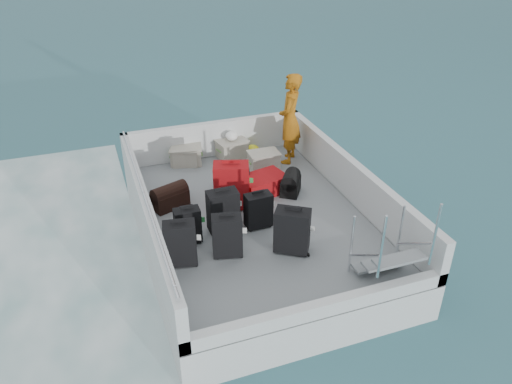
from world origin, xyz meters
The scene contains 22 objects.
ground centered at (0.00, 0.00, 0.00)m, with size 160.00×160.00×0.00m, color #184854.
ferry_hull centered at (0.00, 0.00, 0.30)m, with size 3.60×5.00×0.60m, color silver.
deck centered at (0.00, 0.00, 0.61)m, with size 3.30×4.70×0.02m, color gray.
deck_fittings centered at (0.35, -0.32, 0.99)m, with size 3.60×5.00×0.90m.
suitcase_0 centered at (-1.41, -0.86, 0.96)m, with size 0.44×0.25×0.68m, color black.
suitcase_1 centered at (-1.19, -0.38, 0.91)m, with size 0.38×0.22×0.57m, color black.
suitcase_3 centered at (-0.74, -0.88, 0.94)m, with size 0.42×0.25×0.65m, color black.
suitcase_4 centered at (-0.61, -0.25, 0.96)m, with size 0.47×0.28×0.69m, color black.
suitcase_5 centered at (-0.28, 0.38, 1.01)m, with size 0.57×0.34×0.79m, color #940D0B.
suitcase_6 centered at (0.17, -1.10, 0.96)m, with size 0.50×0.29×0.68m, color black.
suitcase_7 centered at (-0.07, -0.34, 0.91)m, with size 0.41×0.23×0.58m, color black.
suitcase_8 centered at (0.37, 0.65, 0.78)m, with size 0.53×0.80×0.32m, color #940D0B.
duffel_0 centered at (-1.25, 0.72, 0.78)m, with size 0.59×0.30×0.32m, color black, non-canonical shape.
duffel_1 centered at (-0.02, 0.95, 0.78)m, with size 0.46×0.30×0.32m, color black, non-canonical shape.
duffel_2 centered at (0.82, 0.46, 0.78)m, with size 0.43×0.30×0.32m, color black, non-canonical shape.
crate_0 centered at (-0.62, 2.20, 0.78)m, with size 0.54×0.38×0.33m, color #B0AA9A.
crate_1 centered at (-0.66, 2.20, 0.78)m, with size 0.51×0.35×0.31m, color #B0AA9A.
crate_2 centered at (0.30, 2.20, 0.79)m, with size 0.55×0.38×0.33m, color #B0AA9A.
crate_3 centered at (0.70, 1.47, 0.78)m, with size 0.54×0.37×0.33m, color #B0AA9A.
yellow_bag centered at (0.71, 2.14, 0.73)m, with size 0.28×0.26×0.22m, color yellow.
white_bag centered at (0.30, 2.20, 1.04)m, with size 0.24×0.24×0.18m, color white.
passenger centered at (1.30, 1.67, 1.49)m, with size 0.64×0.42×1.75m, color orange.
Camera 1 is at (-2.32, -6.46, 5.00)m, focal length 35.00 mm.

